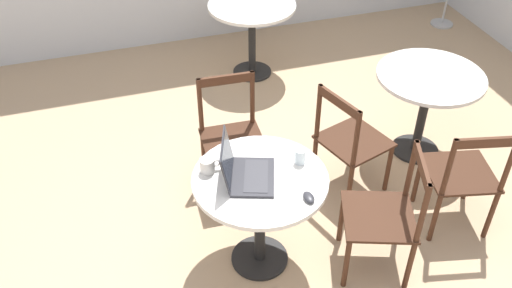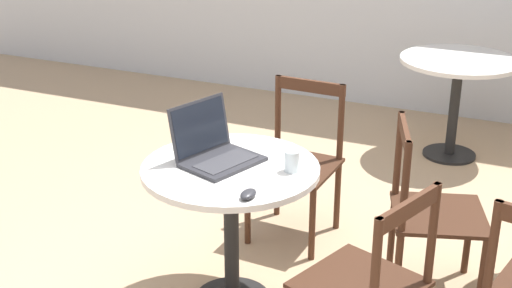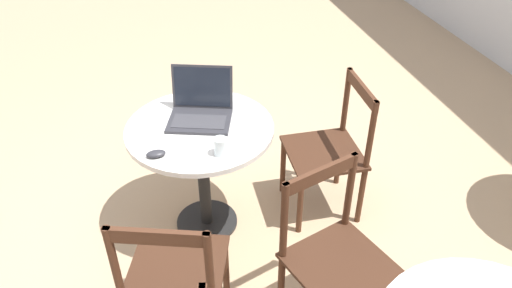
{
  "view_description": "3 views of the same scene",
  "coord_description": "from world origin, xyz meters",
  "px_view_note": "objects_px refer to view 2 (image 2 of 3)",
  "views": [
    {
      "loc": [
        -1.02,
        -2.45,
        3.03
      ],
      "look_at": [
        -0.15,
        0.33,
        0.72
      ],
      "focal_mm": 40.0,
      "sensor_mm": 36.0,
      "label": 1
    },
    {
      "loc": [
        1.1,
        -2.71,
        2.08
      ],
      "look_at": [
        -0.25,
        0.31,
        0.73
      ],
      "focal_mm": 50.0,
      "sensor_mm": 36.0,
      "label": 2
    },
    {
      "loc": [
        2.06,
        -0.32,
        2.29
      ],
      "look_at": [
        -0.25,
        0.31,
        0.55
      ],
      "focal_mm": 35.0,
      "sensor_mm": 36.0,
      "label": 3
    }
  ],
  "objects_px": {
    "cafe_table_far": "(458,78)",
    "chair_mid_left": "(429,212)",
    "chair_near_right": "(369,287)",
    "mouse": "(248,194)",
    "cafe_table_near": "(231,194)",
    "laptop": "(215,150)",
    "mug": "(192,136)",
    "drinking_glass": "(292,161)",
    "chair_near_back": "(298,162)"
  },
  "relations": [
    {
      "from": "mug",
      "to": "drinking_glass",
      "type": "distance_m",
      "value": 0.57
    },
    {
      "from": "chair_near_right",
      "to": "mug",
      "type": "height_order",
      "value": "chair_near_right"
    },
    {
      "from": "cafe_table_far",
      "to": "chair_near_right",
      "type": "distance_m",
      "value": 2.6
    },
    {
      "from": "chair_near_right",
      "to": "drinking_glass",
      "type": "height_order",
      "value": "chair_near_right"
    },
    {
      "from": "cafe_table_far",
      "to": "chair_mid_left",
      "type": "bearing_deg",
      "value": -84.26
    },
    {
      "from": "mouse",
      "to": "mug",
      "type": "height_order",
      "value": "mug"
    },
    {
      "from": "laptop",
      "to": "mug",
      "type": "relative_size",
      "value": 3.33
    },
    {
      "from": "cafe_table_near",
      "to": "laptop",
      "type": "xyz_separation_m",
      "value": [
        -0.09,
        0.02,
        0.2
      ]
    },
    {
      "from": "chair_near_right",
      "to": "cafe_table_far",
      "type": "bearing_deg",
      "value": 92.01
    },
    {
      "from": "chair_near_back",
      "to": "drinking_glass",
      "type": "distance_m",
      "value": 0.84
    },
    {
      "from": "chair_near_right",
      "to": "drinking_glass",
      "type": "distance_m",
      "value": 0.67
    },
    {
      "from": "chair_mid_left",
      "to": "laptop",
      "type": "xyz_separation_m",
      "value": [
        -0.93,
        -0.46,
        0.35
      ]
    },
    {
      "from": "drinking_glass",
      "to": "laptop",
      "type": "bearing_deg",
      "value": -174.19
    },
    {
      "from": "chair_mid_left",
      "to": "mug",
      "type": "height_order",
      "value": "chair_mid_left"
    },
    {
      "from": "laptop",
      "to": "mouse",
      "type": "height_order",
      "value": "laptop"
    },
    {
      "from": "drinking_glass",
      "to": "chair_near_right",
      "type": "bearing_deg",
      "value": -34.83
    },
    {
      "from": "laptop",
      "to": "drinking_glass",
      "type": "bearing_deg",
      "value": 5.81
    },
    {
      "from": "chair_mid_left",
      "to": "drinking_glass",
      "type": "bearing_deg",
      "value": -143.09
    },
    {
      "from": "cafe_table_far",
      "to": "drinking_glass",
      "type": "relative_size",
      "value": 8.45
    },
    {
      "from": "cafe_table_far",
      "to": "chair_near_right",
      "type": "height_order",
      "value": "chair_near_right"
    },
    {
      "from": "cafe_table_far",
      "to": "chair_near_right",
      "type": "xyz_separation_m",
      "value": [
        0.09,
        -2.6,
        -0.15
      ]
    },
    {
      "from": "chair_near_right",
      "to": "drinking_glass",
      "type": "relative_size",
      "value": 9.12
    },
    {
      "from": "cafe_table_near",
      "to": "chair_mid_left",
      "type": "height_order",
      "value": "chair_mid_left"
    },
    {
      "from": "cafe_table_near",
      "to": "cafe_table_far",
      "type": "height_order",
      "value": "same"
    },
    {
      "from": "chair_near_back",
      "to": "mug",
      "type": "height_order",
      "value": "chair_near_back"
    },
    {
      "from": "laptop",
      "to": "mug",
      "type": "height_order",
      "value": "laptop"
    },
    {
      "from": "cafe_table_far",
      "to": "mouse",
      "type": "xyz_separation_m",
      "value": [
        -0.45,
        -2.59,
        0.16
      ]
    },
    {
      "from": "chair_near_back",
      "to": "chair_near_right",
      "type": "bearing_deg",
      "value": -55.97
    },
    {
      "from": "chair_mid_left",
      "to": "laptop",
      "type": "relative_size",
      "value": 2.09
    },
    {
      "from": "cafe_table_near",
      "to": "laptop",
      "type": "bearing_deg",
      "value": 164.53
    },
    {
      "from": "chair_near_back",
      "to": "cafe_table_near",
      "type": "bearing_deg",
      "value": -92.54
    },
    {
      "from": "chair_near_back",
      "to": "drinking_glass",
      "type": "height_order",
      "value": "chair_near_back"
    },
    {
      "from": "drinking_glass",
      "to": "cafe_table_near",
      "type": "bearing_deg",
      "value": -167.41
    },
    {
      "from": "cafe_table_far",
      "to": "drinking_glass",
      "type": "distance_m",
      "value": 2.31
    },
    {
      "from": "mug",
      "to": "cafe_table_far",
      "type": "bearing_deg",
      "value": 66.6
    },
    {
      "from": "chair_near_right",
      "to": "drinking_glass",
      "type": "xyz_separation_m",
      "value": [
        -0.47,
        0.33,
        0.34
      ]
    },
    {
      "from": "chair_mid_left",
      "to": "laptop",
      "type": "height_order",
      "value": "laptop"
    },
    {
      "from": "mug",
      "to": "laptop",
      "type": "bearing_deg",
      "value": -32.75
    },
    {
      "from": "chair_mid_left",
      "to": "chair_near_right",
      "type": "bearing_deg",
      "value": -97.14
    },
    {
      "from": "cafe_table_near",
      "to": "mug",
      "type": "height_order",
      "value": "mug"
    },
    {
      "from": "mouse",
      "to": "mug",
      "type": "relative_size",
      "value": 0.78
    },
    {
      "from": "chair_near_back",
      "to": "mouse",
      "type": "bearing_deg",
      "value": -80.57
    },
    {
      "from": "chair_near_right",
      "to": "mouse",
      "type": "xyz_separation_m",
      "value": [
        -0.54,
        0.0,
        0.31
      ]
    },
    {
      "from": "chair_near_back",
      "to": "chair_near_right",
      "type": "distance_m",
      "value": 1.28
    },
    {
      "from": "cafe_table_near",
      "to": "laptop",
      "type": "relative_size",
      "value": 1.94
    },
    {
      "from": "mug",
      "to": "chair_near_back",
      "type": "bearing_deg",
      "value": 63.5
    },
    {
      "from": "mug",
      "to": "drinking_glass",
      "type": "bearing_deg",
      "value": -8.89
    },
    {
      "from": "cafe_table_far",
      "to": "chair_mid_left",
      "type": "distance_m",
      "value": 1.86
    },
    {
      "from": "mouse",
      "to": "chair_near_back",
      "type": "bearing_deg",
      "value": 99.43
    },
    {
      "from": "mouse",
      "to": "laptop",
      "type": "bearing_deg",
      "value": 136.44
    }
  ]
}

